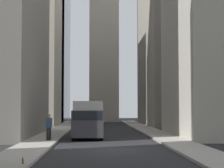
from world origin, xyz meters
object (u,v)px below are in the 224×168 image
Objects in this scene: delivery_truck at (88,119)px; sedan_silver at (91,122)px; discarded_bottle at (23,161)px; pedestrian at (49,126)px.

delivery_truck is 15.79m from sedan_silver.
sedan_silver is 30.94m from discarded_bottle.
pedestrian is at bearing 144.29° from delivery_truck.
sedan_silver is 19.57m from pedestrian.
pedestrian reaches higher than discarded_bottle.
discarded_bottle is at bearing 171.35° from delivery_truck.
delivery_truck is at bearing 180.00° from sedan_silver.
delivery_truck is at bearing -35.71° from pedestrian.
pedestrian is 11.49m from discarded_bottle.
delivery_truck is 15.31m from discarded_bottle.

